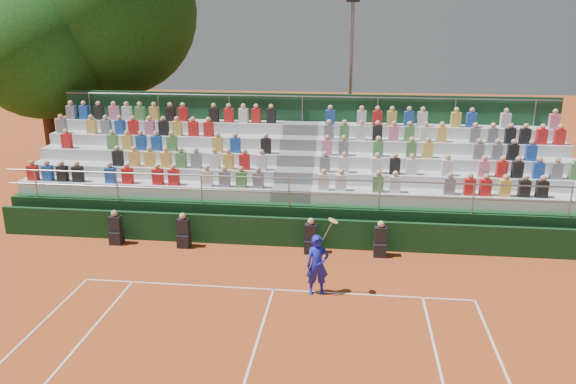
# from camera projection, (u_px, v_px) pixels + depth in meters

# --- Properties ---
(ground) EXTENTS (90.00, 90.00, 0.00)m
(ground) POSITION_uv_depth(u_px,v_px,m) (273.00, 290.00, 15.72)
(ground) COLOR #B3491D
(ground) RESTS_ON ground
(courtside_wall) EXTENTS (20.00, 0.15, 1.00)m
(courtside_wall) POSITION_uv_depth(u_px,v_px,m) (287.00, 232.00, 18.61)
(courtside_wall) COLOR black
(courtside_wall) RESTS_ON ground
(line_officials) EXTENTS (9.18, 0.40, 1.19)m
(line_officials) POSITION_uv_depth(u_px,v_px,m) (245.00, 236.00, 18.33)
(line_officials) COLOR black
(line_officials) RESTS_ON ground
(grandstand) EXTENTS (20.00, 5.20, 4.40)m
(grandstand) POSITION_uv_depth(u_px,v_px,m) (297.00, 187.00, 21.50)
(grandstand) COLOR black
(grandstand) RESTS_ON ground
(tennis_player) EXTENTS (0.88, 0.53, 2.22)m
(tennis_player) POSITION_uv_depth(u_px,v_px,m) (317.00, 265.00, 15.27)
(tennis_player) COLOR #1820BA
(tennis_player) RESTS_ON ground
(tree_west) EXTENTS (6.34, 6.34, 9.17)m
(tree_west) POSITION_uv_depth(u_px,v_px,m) (39.00, 49.00, 25.34)
(tree_west) COLOR #362213
(tree_west) RESTS_ON ground
(tree_east) EXTENTS (8.00, 8.00, 11.64)m
(tree_east) POSITION_uv_depth(u_px,v_px,m) (112.00, 11.00, 26.55)
(tree_east) COLOR #362213
(tree_east) RESTS_ON ground
(floodlight_mast) EXTENTS (0.60, 0.25, 8.36)m
(floodlight_mast) POSITION_uv_depth(u_px,v_px,m) (351.00, 73.00, 26.41)
(floodlight_mast) COLOR gray
(floodlight_mast) RESTS_ON ground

